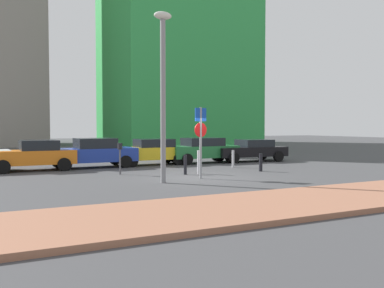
{
  "coord_description": "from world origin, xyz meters",
  "views": [
    {
      "loc": [
        -8.14,
        -15.68,
        2.18
      ],
      "look_at": [
        0.87,
        2.37,
        1.31
      ],
      "focal_mm": 39.17,
      "sensor_mm": 36.0,
      "label": 1
    }
  ],
  "objects_px": {
    "parked_car_orange": "(34,155)",
    "traffic_bollard_edge": "(185,165)",
    "parked_car_green": "(203,150)",
    "street_lamp": "(163,82)",
    "parking_sign_post": "(201,134)",
    "traffic_bollard_mid": "(261,162)",
    "parked_car_black": "(250,150)",
    "parked_car_yellow": "(151,151)",
    "parking_meter": "(120,154)",
    "traffic_bollard_near": "(199,162)",
    "parked_car_blue": "(93,153)",
    "traffic_bollard_far": "(233,159)"
  },
  "relations": [
    {
      "from": "traffic_bollard_mid",
      "to": "parking_meter",
      "type": "bearing_deg",
      "value": 164.48
    },
    {
      "from": "street_lamp",
      "to": "traffic_bollard_far",
      "type": "relative_size",
      "value": 7.13
    },
    {
      "from": "parking_sign_post",
      "to": "parked_car_green",
      "type": "bearing_deg",
      "value": 61.4
    },
    {
      "from": "traffic_bollard_near",
      "to": "traffic_bollard_mid",
      "type": "distance_m",
      "value": 3.15
    },
    {
      "from": "traffic_bollard_near",
      "to": "street_lamp",
      "type": "bearing_deg",
      "value": -141.84
    },
    {
      "from": "traffic_bollard_edge",
      "to": "parked_car_orange",
      "type": "bearing_deg",
      "value": 140.67
    },
    {
      "from": "parked_car_blue",
      "to": "parked_car_green",
      "type": "distance_m",
      "value": 6.48
    },
    {
      "from": "parked_car_orange",
      "to": "parking_sign_post",
      "type": "distance_m",
      "value": 8.73
    },
    {
      "from": "parking_sign_post",
      "to": "traffic_bollard_edge",
      "type": "bearing_deg",
      "value": 88.26
    },
    {
      "from": "parked_car_yellow",
      "to": "parking_meter",
      "type": "distance_m",
      "value": 4.82
    },
    {
      "from": "parked_car_green",
      "to": "parked_car_black",
      "type": "xyz_separation_m",
      "value": [
        3.13,
        -0.37,
        -0.08
      ]
    },
    {
      "from": "parked_car_blue",
      "to": "street_lamp",
      "type": "relative_size",
      "value": 0.7
    },
    {
      "from": "street_lamp",
      "to": "traffic_bollard_mid",
      "type": "xyz_separation_m",
      "value": [
        5.74,
        1.67,
        -3.42
      ]
    },
    {
      "from": "parked_car_orange",
      "to": "parking_meter",
      "type": "relative_size",
      "value": 2.84
    },
    {
      "from": "parked_car_blue",
      "to": "street_lamp",
      "type": "xyz_separation_m",
      "value": [
        1.03,
        -7.14,
        3.06
      ]
    },
    {
      "from": "parked_car_orange",
      "to": "traffic_bollard_edge",
      "type": "distance_m",
      "value": 7.62
    },
    {
      "from": "parked_car_blue",
      "to": "parked_car_black",
      "type": "bearing_deg",
      "value": -2.62
    },
    {
      "from": "parked_car_black",
      "to": "street_lamp",
      "type": "xyz_separation_m",
      "value": [
        -8.58,
        -6.7,
        3.14
      ]
    },
    {
      "from": "traffic_bollard_far",
      "to": "traffic_bollard_edge",
      "type": "relative_size",
      "value": 1.02
    },
    {
      "from": "traffic_bollard_near",
      "to": "traffic_bollard_far",
      "type": "distance_m",
      "value": 3.43
    },
    {
      "from": "traffic_bollard_mid",
      "to": "parked_car_black",
      "type": "bearing_deg",
      "value": 60.55
    },
    {
      "from": "parked_car_orange",
      "to": "traffic_bollard_edge",
      "type": "xyz_separation_m",
      "value": [
        5.89,
        -4.83,
        -0.32
      ]
    },
    {
      "from": "parked_car_orange",
      "to": "parking_meter",
      "type": "xyz_separation_m",
      "value": [
        3.29,
        -3.48,
        0.15
      ]
    },
    {
      "from": "parked_car_black",
      "to": "parking_sign_post",
      "type": "xyz_separation_m",
      "value": [
        -6.69,
        -6.17,
        1.15
      ]
    },
    {
      "from": "parking_meter",
      "to": "traffic_bollard_near",
      "type": "distance_m",
      "value": 3.58
    },
    {
      "from": "street_lamp",
      "to": "traffic_bollard_edge",
      "type": "relative_size",
      "value": 7.29
    },
    {
      "from": "parking_sign_post",
      "to": "traffic_bollard_edge",
      "type": "xyz_separation_m",
      "value": [
        0.05,
        1.57,
        -1.41
      ]
    },
    {
      "from": "parked_car_green",
      "to": "street_lamp",
      "type": "distance_m",
      "value": 9.44
    },
    {
      "from": "parked_car_blue",
      "to": "traffic_bollard_mid",
      "type": "distance_m",
      "value": 8.71
    },
    {
      "from": "parked_car_yellow",
      "to": "parked_car_green",
      "type": "distance_m",
      "value": 3.17
    },
    {
      "from": "parked_car_black",
      "to": "street_lamp",
      "type": "relative_size",
      "value": 0.72
    },
    {
      "from": "parking_sign_post",
      "to": "traffic_bollard_mid",
      "type": "bearing_deg",
      "value": 16.44
    },
    {
      "from": "parked_car_blue",
      "to": "parking_sign_post",
      "type": "distance_m",
      "value": 7.3
    },
    {
      "from": "parking_meter",
      "to": "traffic_bollard_edge",
      "type": "height_order",
      "value": "parking_meter"
    },
    {
      "from": "parked_car_yellow",
      "to": "parked_car_green",
      "type": "height_order",
      "value": "parked_car_green"
    },
    {
      "from": "parked_car_orange",
      "to": "parking_sign_post",
      "type": "bearing_deg",
      "value": -47.58
    },
    {
      "from": "parked_car_orange",
      "to": "parked_car_green",
      "type": "height_order",
      "value": "parked_car_orange"
    },
    {
      "from": "parked_car_blue",
      "to": "traffic_bollard_near",
      "type": "height_order",
      "value": "parked_car_blue"
    },
    {
      "from": "parking_meter",
      "to": "parked_car_orange",
      "type": "bearing_deg",
      "value": 133.41
    },
    {
      "from": "parked_car_green",
      "to": "street_lamp",
      "type": "height_order",
      "value": "street_lamp"
    },
    {
      "from": "parking_meter",
      "to": "street_lamp",
      "type": "distance_m",
      "value": 4.57
    },
    {
      "from": "parking_meter",
      "to": "traffic_bollard_far",
      "type": "xyz_separation_m",
      "value": [
        6.2,
        0.39,
        -0.46
      ]
    },
    {
      "from": "street_lamp",
      "to": "traffic_bollard_edge",
      "type": "distance_m",
      "value": 4.44
    },
    {
      "from": "parking_sign_post",
      "to": "parking_meter",
      "type": "distance_m",
      "value": 3.99
    },
    {
      "from": "parked_car_orange",
      "to": "traffic_bollard_near",
      "type": "height_order",
      "value": "parked_car_orange"
    },
    {
      "from": "parked_car_yellow",
      "to": "parked_car_green",
      "type": "xyz_separation_m",
      "value": [
        3.16,
        -0.18,
        0.02
      ]
    },
    {
      "from": "traffic_bollard_near",
      "to": "traffic_bollard_edge",
      "type": "bearing_deg",
      "value": 176.38
    },
    {
      "from": "parked_car_black",
      "to": "parking_meter",
      "type": "height_order",
      "value": "parking_meter"
    },
    {
      "from": "parked_car_blue",
      "to": "parking_meter",
      "type": "xyz_separation_m",
      "value": [
        0.37,
        -3.69,
        0.13
      ]
    },
    {
      "from": "parked_car_black",
      "to": "traffic_bollard_mid",
      "type": "relative_size",
      "value": 5.44
    }
  ]
}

